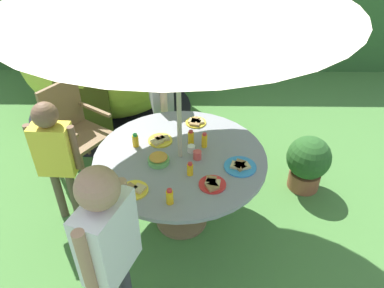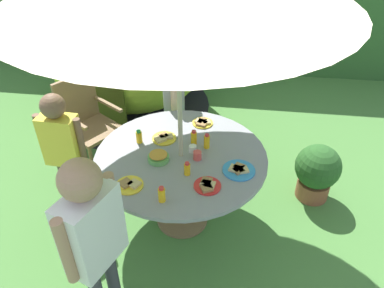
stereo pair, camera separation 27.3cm
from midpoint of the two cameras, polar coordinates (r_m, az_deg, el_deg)
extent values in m
cube|color=#477A38|center=(3.52, -3.85, -11.72)|extent=(10.00, 10.00, 0.02)
cube|color=#33602D|center=(6.13, -1.82, 20.08)|extent=(9.00, 0.70, 1.79)
cylinder|color=brown|center=(3.50, -3.87, -11.45)|extent=(0.46, 0.46, 0.03)
cylinder|color=brown|center=(3.26, -4.12, -7.35)|extent=(0.10, 0.10, 0.72)
cylinder|color=gray|center=(3.01, -4.42, -2.15)|extent=(1.39, 1.39, 0.03)
cylinder|color=#B7AD8C|center=(2.80, -4.76, 3.76)|extent=(0.04, 0.04, 2.21)
cylinder|color=brown|center=(3.83, -18.16, -4.38)|extent=(0.04, 0.04, 0.43)
cylinder|color=brown|center=(4.03, -13.70, -1.25)|extent=(0.04, 0.04, 0.43)
cylinder|color=brown|center=(4.13, -21.94, -2.09)|extent=(0.04, 0.04, 0.43)
cylinder|color=brown|center=(4.31, -17.61, 0.72)|extent=(0.04, 0.04, 0.43)
cube|color=brown|center=(3.93, -18.49, 1.01)|extent=(0.64, 0.64, 0.04)
cube|color=brown|center=(3.95, -21.20, 5.23)|extent=(0.29, 0.40, 0.51)
cube|color=brown|center=(3.72, -21.54, 2.20)|extent=(0.41, 0.29, 0.03)
cube|color=brown|center=(3.92, -16.78, 5.08)|extent=(0.41, 0.29, 0.03)
ellipsoid|color=#B2C63F|center=(4.86, -14.93, 13.41)|extent=(2.26, 1.93, 1.61)
cylinder|color=black|center=(5.21, -13.59, 5.30)|extent=(2.34, 2.34, 0.01)
cube|color=#3E4516|center=(4.33, -17.75, 4.47)|extent=(0.59, 0.09, 0.73)
cylinder|color=brown|center=(3.90, 14.81, -5.27)|extent=(0.31, 0.31, 0.19)
sphere|color=#285623|center=(3.73, 15.45, -2.09)|extent=(0.43, 0.43, 0.43)
cylinder|color=brown|center=(4.13, -6.55, 2.52)|extent=(0.09, 0.09, 0.64)
cylinder|color=brown|center=(4.00, -6.26, 1.30)|extent=(0.09, 0.09, 0.64)
cube|color=#99999E|center=(3.77, -7.01, 9.39)|extent=(0.29, 0.41, 0.54)
cylinder|color=#D8B293|center=(3.94, -7.41, 11.05)|extent=(0.07, 0.07, 0.49)
cylinder|color=#D8B293|center=(3.57, -6.64, 8.33)|extent=(0.07, 0.07, 0.49)
sphere|color=#D8B293|center=(3.61, -7.48, 14.96)|extent=(0.24, 0.24, 0.24)
cylinder|color=brown|center=(3.61, -21.72, -7.11)|extent=(0.07, 0.07, 0.54)
cylinder|color=brown|center=(3.56, -19.77, -7.30)|extent=(0.07, 0.07, 0.54)
cube|color=yellow|center=(3.28, -22.57, -0.84)|extent=(0.32, 0.19, 0.46)
cylinder|color=brown|center=(3.35, -25.38, -0.39)|extent=(0.06, 0.06, 0.41)
cylinder|color=brown|center=(3.20, -19.82, -0.65)|extent=(0.06, 0.06, 0.41)
sphere|color=brown|center=(3.11, -23.96, 4.02)|extent=(0.20, 0.20, 0.20)
cylinder|color=#3F3F47|center=(2.77, -13.14, -20.57)|extent=(0.09, 0.09, 0.64)
cube|color=white|center=(2.28, -16.26, -13.82)|extent=(0.32, 0.42, 0.54)
cylinder|color=tan|center=(2.17, -19.59, -16.99)|extent=(0.07, 0.07, 0.48)
cylinder|color=tan|center=(2.36, -13.51, -10.02)|extent=(0.07, 0.07, 0.48)
sphere|color=tan|center=(2.01, -18.12, -6.59)|extent=(0.24, 0.24, 0.24)
cylinder|color=#66B259|center=(2.94, -7.79, -2.62)|extent=(0.17, 0.17, 0.04)
ellipsoid|color=gold|center=(2.92, -7.84, -2.08)|extent=(0.14, 0.14, 0.04)
cylinder|color=yellow|center=(3.18, -7.34, 0.46)|extent=(0.21, 0.21, 0.01)
cube|color=tan|center=(3.17, -6.61, 0.81)|extent=(0.08, 0.08, 0.02)
cube|color=#9E7547|center=(3.18, -7.46, 0.85)|extent=(0.10, 0.10, 0.02)
cube|color=tan|center=(3.14, -7.88, 0.31)|extent=(0.12, 0.12, 0.02)
cylinder|color=#338CD8|center=(2.89, 4.68, -3.56)|extent=(0.25, 0.25, 0.01)
cube|color=tan|center=(2.87, 5.35, -3.43)|extent=(0.10, 0.10, 0.02)
cube|color=#9E7547|center=(2.89, 4.69, -3.04)|extent=(0.10, 0.10, 0.02)
cube|color=tan|center=(2.87, 4.04, -3.36)|extent=(0.10, 0.10, 0.02)
cube|color=#9E7547|center=(2.86, 4.66, -3.60)|extent=(0.10, 0.10, 0.02)
cylinder|color=yellow|center=(3.38, -1.73, 3.23)|extent=(0.19, 0.19, 0.01)
cube|color=tan|center=(3.37, -1.15, 3.41)|extent=(0.09, 0.09, 0.02)
cube|color=#9E7547|center=(3.39, -1.72, 3.70)|extent=(0.08, 0.08, 0.02)
cube|color=tan|center=(3.37, -2.24, 3.46)|extent=(0.09, 0.09, 0.02)
cube|color=#9E7547|center=(3.35, -1.83, 3.17)|extent=(0.11, 0.11, 0.02)
cylinder|color=yellow|center=(2.74, -11.71, -7.02)|extent=(0.21, 0.21, 0.01)
cube|color=tan|center=(2.72, -10.97, -6.80)|extent=(0.10, 0.10, 0.02)
cube|color=#9E7547|center=(2.73, -12.29, -6.75)|extent=(0.12, 0.12, 0.02)
cylinder|color=red|center=(2.72, 0.25, -6.31)|extent=(0.20, 0.20, 0.01)
cube|color=tan|center=(2.71, 0.62, -6.12)|extent=(0.09, 0.09, 0.02)
cube|color=#9E7547|center=(2.74, 0.06, -5.60)|extent=(0.09, 0.09, 0.02)
cube|color=tan|center=(2.71, -0.08, -6.02)|extent=(0.08, 0.08, 0.02)
cube|color=#9E7547|center=(2.68, 0.20, -6.64)|extent=(0.11, 0.11, 0.02)
cylinder|color=yellow|center=(2.79, -3.11, -4.03)|extent=(0.05, 0.05, 0.09)
cylinder|color=red|center=(2.75, -3.15, -3.15)|extent=(0.03, 0.03, 0.02)
cylinder|color=yellow|center=(3.06, -0.65, 0.40)|extent=(0.05, 0.05, 0.11)
cylinder|color=red|center=(3.02, -0.66, 1.42)|extent=(0.03, 0.03, 0.02)
cylinder|color=yellow|center=(3.09, -2.70, 0.81)|extent=(0.05, 0.05, 0.11)
cylinder|color=red|center=(3.06, -2.74, 1.81)|extent=(0.04, 0.04, 0.02)
cylinder|color=yellow|center=(2.58, -6.50, -8.21)|extent=(0.05, 0.05, 0.11)
cylinder|color=red|center=(2.53, -6.59, -7.20)|extent=(0.04, 0.04, 0.02)
cylinder|color=yellow|center=(3.13, -11.12, 0.37)|extent=(0.05, 0.05, 0.10)
cylinder|color=green|center=(3.09, -11.25, 1.25)|extent=(0.04, 0.04, 0.02)
cylinder|color=#E04C47|center=(2.94, -1.84, -1.79)|extent=(0.07, 0.07, 0.07)
cylinder|color=white|center=(3.02, -2.70, -0.83)|extent=(0.06, 0.06, 0.06)
camera|label=1|loc=(0.14, -92.73, -2.00)|focal=34.91mm
camera|label=2|loc=(0.14, 87.27, 2.00)|focal=34.91mm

